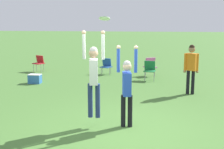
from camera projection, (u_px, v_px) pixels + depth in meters
ground_plane at (121, 129)px, 7.79m from camera, size 120.00×120.00×0.00m
person_jumping at (94, 72)px, 7.68m from camera, size 0.58×0.45×2.18m
person_defending at (127, 85)px, 7.77m from camera, size 0.54×0.41×2.07m
frisbee at (104, 18)px, 7.29m from camera, size 0.26×0.25×0.11m
camping_chair_0 at (106, 65)px, 15.46m from camera, size 0.63×0.67×0.77m
camping_chair_1 at (39, 62)px, 16.16m from camera, size 0.63×0.68×0.83m
camping_chair_2 at (150, 69)px, 13.87m from camera, size 0.54×0.58×0.86m
camping_chair_3 at (150, 65)px, 14.94m from camera, size 0.70×0.76×0.87m
person_spectator_near at (191, 64)px, 11.20m from camera, size 0.54×0.37×1.81m
cooler_box at (35, 79)px, 13.26m from camera, size 0.52×0.36×0.39m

